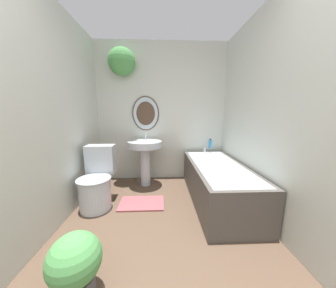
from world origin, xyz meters
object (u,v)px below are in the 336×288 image
toilet (97,181)px  pedestal_sink (145,152)px  bathtub (217,181)px  potted_plant (75,264)px  shampoo_bottle (210,144)px

toilet → pedestal_sink: bearing=47.1°
toilet → bathtub: size_ratio=0.48×
bathtub → potted_plant: size_ratio=3.53×
toilet → shampoo_bottle: 1.93m
bathtub → potted_plant: bearing=-137.0°
pedestal_sink → potted_plant: pedestal_sink is taller
toilet → potted_plant: toilet is taller
toilet → potted_plant: (0.29, -1.17, -0.07)m
bathtub → potted_plant: (-1.33, -1.24, -0.01)m
bathtub → potted_plant: 1.82m
pedestal_sink → shampoo_bottle: (1.15, 0.20, 0.10)m
bathtub → shampoo_bottle: bearing=82.0°
toilet → bathtub: bearing=2.4°
toilet → shampoo_bottle: bearing=25.4°
bathtub → toilet: bearing=-177.6°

